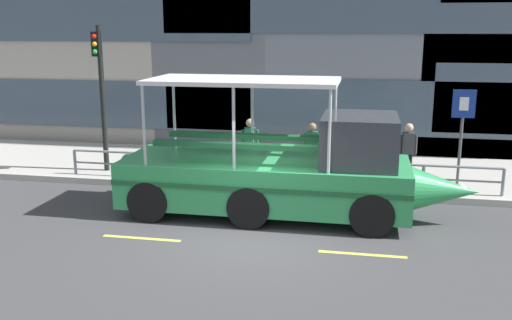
{
  "coord_description": "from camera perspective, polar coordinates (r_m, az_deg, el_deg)",
  "views": [
    {
      "loc": [
        2.32,
        -11.98,
        4.54
      ],
      "look_at": [
        -0.31,
        1.62,
        1.3
      ],
      "focal_mm": 39.83,
      "sensor_mm": 36.0,
      "label": 1
    }
  ],
  "objects": [
    {
      "name": "pedestrian_near_bow",
      "position": [
        16.59,
        15.02,
        1.21
      ],
      "size": [
        0.5,
        0.24,
        1.75
      ],
      "color": "black",
      "rests_on": "sidewalk"
    },
    {
      "name": "traffic_light_pole",
      "position": [
        17.9,
        -15.31,
        7.3
      ],
      "size": [
        0.24,
        0.46,
        4.44
      ],
      "color": "black",
      "rests_on": "sidewalk"
    },
    {
      "name": "pedestrian_mid_right",
      "position": [
        16.76,
        -0.6,
        1.81
      ],
      "size": [
        0.5,
        0.24,
        1.76
      ],
      "color": "#47423D",
      "rests_on": "sidewalk"
    },
    {
      "name": "curb_edge",
      "position": [
        15.9,
        2.11,
        -3.1
      ],
      "size": [
        32.0,
        0.18,
        0.18
      ],
      "primitive_type": "cube",
      "color": "#B2ADA3",
      "rests_on": "ground_plane"
    },
    {
      "name": "lane_centreline",
      "position": [
        12.22,
        -0.81,
        -8.63
      ],
      "size": [
        25.8,
        0.12,
        0.01
      ],
      "color": "#DBD64C",
      "rests_on": "ground_plane"
    },
    {
      "name": "parking_sign",
      "position": [
        16.39,
        20.01,
        3.6
      ],
      "size": [
        0.6,
        0.12,
        2.74
      ],
      "color": "#4C4F54",
      "rests_on": "sidewalk"
    },
    {
      "name": "curb_guardrail",
      "position": [
        16.08,
        1.83,
        -0.62
      ],
      "size": [
        12.36,
        0.09,
        0.77
      ],
      "color": "gray",
      "rests_on": "sidewalk"
    },
    {
      "name": "ground_plane",
      "position": [
        13.02,
        -0.03,
        -7.25
      ],
      "size": [
        120.0,
        120.0,
        0.0
      ],
      "primitive_type": "plane",
      "color": "#3D3D3F"
    },
    {
      "name": "duck_tour_boat",
      "position": [
        13.9,
        2.99,
        -1.27
      ],
      "size": [
        8.71,
        2.53,
        3.35
      ],
      "color": "#2D9351",
      "rests_on": "ground_plane"
    },
    {
      "name": "sidewalk",
      "position": [
        18.28,
        3.31,
        -0.95
      ],
      "size": [
        32.0,
        4.8,
        0.18
      ],
      "primitive_type": "cube",
      "color": "#A8A59E",
      "rests_on": "ground_plane"
    },
    {
      "name": "pedestrian_mid_left",
      "position": [
        16.56,
        5.65,
        1.45
      ],
      "size": [
        0.49,
        0.23,
        1.68
      ],
      "color": "#47423D",
      "rests_on": "sidewalk"
    }
  ]
}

